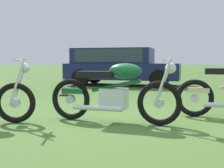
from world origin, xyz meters
TOP-DOWN VIEW (x-y plane):
  - ground_plane at (0.00, 0.00)m, footprint 120.00×120.00m
  - motorcycle_green at (-0.01, -0.15)m, footprint 2.07×0.89m
  - car_navy at (-0.02, 6.86)m, footprint 4.58×2.72m
  - traffic_cone at (-1.47, 3.37)m, footprint 0.25×0.25m

SIDE VIEW (x-z plane):
  - ground_plane at x=0.00m, z-range 0.00..0.00m
  - traffic_cone at x=-1.47m, z-range -0.02..0.47m
  - motorcycle_green at x=-0.01m, z-range -0.03..0.99m
  - car_navy at x=-0.02m, z-range 0.12..1.55m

